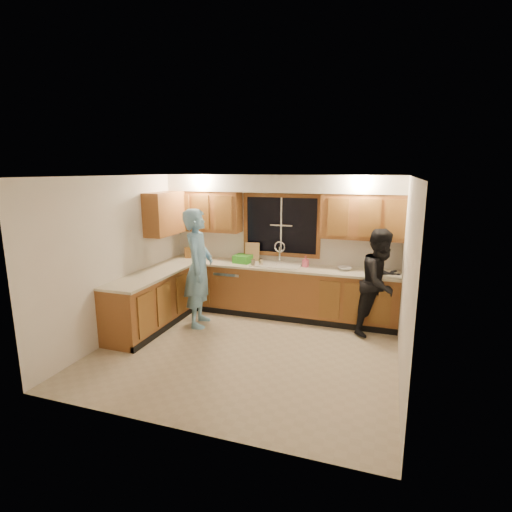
% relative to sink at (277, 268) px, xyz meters
% --- Properties ---
extents(floor, '(4.20, 4.20, 0.00)m').
position_rel_sink_xyz_m(floor, '(0.00, -1.60, -0.86)').
color(floor, tan).
rests_on(floor, ground).
extents(ceiling, '(4.20, 4.20, 0.00)m').
position_rel_sink_xyz_m(ceiling, '(0.00, -1.60, 1.64)').
color(ceiling, silver).
extents(wall_back, '(4.20, 0.00, 4.20)m').
position_rel_sink_xyz_m(wall_back, '(0.00, 0.30, 0.39)').
color(wall_back, silver).
rests_on(wall_back, ground).
extents(wall_left, '(0.00, 3.80, 3.80)m').
position_rel_sink_xyz_m(wall_left, '(-2.10, -1.60, 0.39)').
color(wall_left, silver).
rests_on(wall_left, ground).
extents(wall_right, '(0.00, 3.80, 3.80)m').
position_rel_sink_xyz_m(wall_right, '(2.10, -1.60, 0.39)').
color(wall_right, silver).
rests_on(wall_right, ground).
extents(base_cabinets_back, '(4.20, 0.60, 0.88)m').
position_rel_sink_xyz_m(base_cabinets_back, '(0.00, -0.00, -0.42)').
color(base_cabinets_back, brown).
rests_on(base_cabinets_back, ground).
extents(base_cabinets_left, '(0.60, 1.90, 0.88)m').
position_rel_sink_xyz_m(base_cabinets_left, '(-1.80, -1.25, -0.42)').
color(base_cabinets_left, brown).
rests_on(base_cabinets_left, ground).
extents(countertop_back, '(4.20, 0.63, 0.04)m').
position_rel_sink_xyz_m(countertop_back, '(0.00, -0.02, 0.04)').
color(countertop_back, beige).
rests_on(countertop_back, base_cabinets_back).
extents(countertop_left, '(0.63, 1.90, 0.04)m').
position_rel_sink_xyz_m(countertop_left, '(-1.79, -1.25, 0.04)').
color(countertop_left, beige).
rests_on(countertop_left, base_cabinets_left).
extents(upper_cabinets_left, '(1.35, 0.33, 0.75)m').
position_rel_sink_xyz_m(upper_cabinets_left, '(-1.43, 0.13, 0.96)').
color(upper_cabinets_left, brown).
rests_on(upper_cabinets_left, wall_back).
extents(upper_cabinets_right, '(1.35, 0.33, 0.75)m').
position_rel_sink_xyz_m(upper_cabinets_right, '(1.43, 0.13, 0.96)').
color(upper_cabinets_right, brown).
rests_on(upper_cabinets_right, wall_back).
extents(upper_cabinets_return, '(0.33, 0.90, 0.75)m').
position_rel_sink_xyz_m(upper_cabinets_return, '(-1.94, -0.48, 0.96)').
color(upper_cabinets_return, brown).
rests_on(upper_cabinets_return, wall_left).
extents(soffit, '(4.20, 0.35, 0.30)m').
position_rel_sink_xyz_m(soffit, '(0.00, 0.12, 1.49)').
color(soffit, silver).
rests_on(soffit, wall_back).
extents(window_frame, '(1.44, 0.03, 1.14)m').
position_rel_sink_xyz_m(window_frame, '(0.00, 0.29, 0.74)').
color(window_frame, black).
rests_on(window_frame, wall_back).
extents(sink, '(0.86, 0.52, 0.57)m').
position_rel_sink_xyz_m(sink, '(0.00, 0.00, 0.00)').
color(sink, white).
rests_on(sink, countertop_back).
extents(dishwasher, '(0.60, 0.56, 0.82)m').
position_rel_sink_xyz_m(dishwasher, '(-0.85, -0.01, -0.45)').
color(dishwasher, white).
rests_on(dishwasher, floor).
extents(stove, '(0.58, 0.75, 0.90)m').
position_rel_sink_xyz_m(stove, '(-1.80, -1.82, -0.41)').
color(stove, white).
rests_on(stove, floor).
extents(man, '(0.63, 0.81, 1.97)m').
position_rel_sink_xyz_m(man, '(-1.10, -0.87, 0.12)').
color(man, '#6CA5CD').
rests_on(man, floor).
extents(woman, '(1.01, 1.05, 1.70)m').
position_rel_sink_xyz_m(woman, '(1.79, -0.31, -0.01)').
color(woman, black).
rests_on(woman, floor).
extents(knife_block, '(0.14, 0.14, 0.20)m').
position_rel_sink_xyz_m(knife_block, '(-1.79, 0.05, 0.16)').
color(knife_block, brown).
rests_on(knife_block, countertop_back).
extents(cutting_board, '(0.28, 0.14, 0.35)m').
position_rel_sink_xyz_m(cutting_board, '(-0.51, 0.14, 0.23)').
color(cutting_board, tan).
rests_on(cutting_board, countertop_back).
extents(dish_crate, '(0.33, 0.31, 0.14)m').
position_rel_sink_xyz_m(dish_crate, '(-0.65, 0.01, 0.12)').
color(dish_crate, green).
rests_on(dish_crate, countertop_back).
extents(soap_bottle, '(0.11, 0.11, 0.20)m').
position_rel_sink_xyz_m(soap_bottle, '(0.51, 0.05, 0.15)').
color(soap_bottle, '#D95272').
rests_on(soap_bottle, countertop_back).
extents(bowl, '(0.30, 0.30, 0.06)m').
position_rel_sink_xyz_m(bowl, '(1.19, 0.03, 0.08)').
color(bowl, silver).
rests_on(bowl, countertop_back).
extents(can_left, '(0.09, 0.09, 0.13)m').
position_rel_sink_xyz_m(can_left, '(-0.36, -0.23, 0.12)').
color(can_left, '#B8A88D').
rests_on(can_left, countertop_back).
extents(can_right, '(0.09, 0.09, 0.13)m').
position_rel_sink_xyz_m(can_right, '(-0.25, -0.15, 0.12)').
color(can_right, '#B8A88D').
rests_on(can_right, countertop_back).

